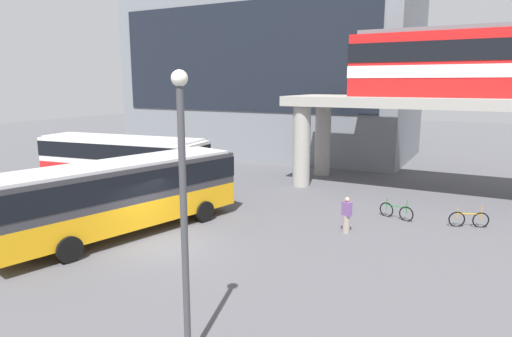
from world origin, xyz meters
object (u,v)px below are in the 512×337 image
Objects in this scene: bicycle_green at (396,211)px; bus_main at (123,190)px; station_building at (270,69)px; pedestrian_at_kerb at (347,216)px; bus_secondary at (122,157)px; bicycle_orange at (469,219)px.

bus_main is at bearing -141.95° from bicycle_green.
station_building reaches higher than bicycle_green.
station_building reaches higher than pedestrian_at_kerb.
station_building is 25.89m from bus_main.
bus_secondary is 6.55× the size of bicycle_green.
pedestrian_at_kerb reaches higher than bicycle_green.
bus_main is at bearing -148.53° from bicycle_orange.
bus_secondary reaches higher than bicycle_orange.
bicycle_green is (16.47, 1.33, -1.63)m from bus_secondary.
bicycle_green is at bearing 63.97° from pedestrian_at_kerb.
station_building is 2.30× the size of bus_secondary.
station_building reaches higher than bicycle_orange.
bus_main is 6.59× the size of bicycle_green.
bicycle_orange is at bearing 35.71° from pedestrian_at_kerb.
bus_main and bus_secondary have the same top height.
bus_secondary is 6.66× the size of bicycle_orange.
bus_secondary is at bearing -94.22° from station_building.
pedestrian_at_kerb reaches higher than bicycle_orange.
station_building is at bearing 101.60° from bus_main.
pedestrian_at_kerb is at bearing -116.03° from bicycle_green.
bus_main is 15.61m from bicycle_orange.
bus_main reaches higher than pedestrian_at_kerb.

